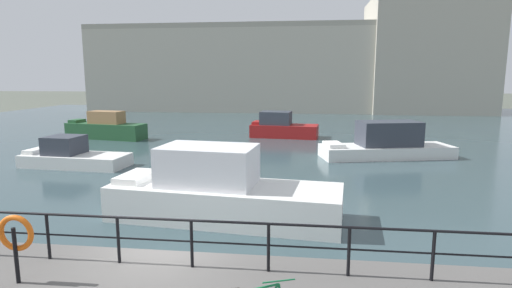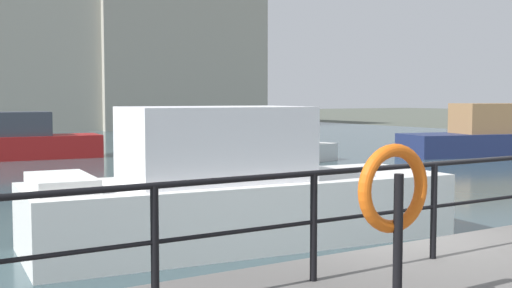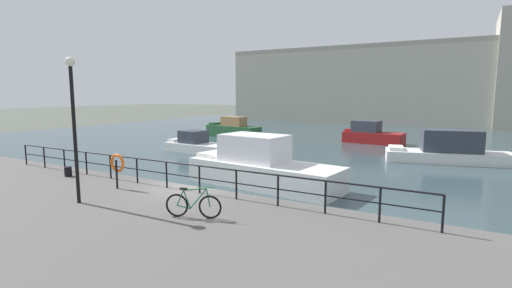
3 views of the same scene
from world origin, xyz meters
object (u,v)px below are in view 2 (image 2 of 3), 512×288
moored_blue_motorboat (33,140)px  moored_small_launch (235,193)px  harbor_building (7,55)px  moored_white_yacht (490,137)px  moored_harbor_tender (254,144)px  life_ring_stand (394,194)px

moored_blue_motorboat → moored_small_launch: bearing=93.2°
harbor_building → moored_white_yacht: size_ratio=6.06×
harbor_building → moored_blue_motorboat: bearing=-99.5°
moored_small_launch → moored_white_yacht: moored_small_launch is taller
harbor_building → moored_harbor_tender: bearing=-85.9°
harbor_building → moored_white_yacht: bearing=-68.4°
life_ring_stand → moored_small_launch: bearing=69.8°
moored_small_launch → moored_white_yacht: 23.02m
harbor_building → moored_small_launch: bearing=-96.8°
harbor_building → moored_small_launch: harbor_building is taller
moored_harbor_tender → life_ring_stand: (-10.80, -19.43, 1.18)m
moored_small_launch → life_ring_stand: 7.57m
life_ring_stand → harbor_building: bearing=81.4°
moored_harbor_tender → moored_small_launch: (-8.21, -12.39, 0.12)m
harbor_building → moored_small_launch: (-5.69, -48.00, -5.46)m
moored_small_launch → moored_blue_motorboat: size_ratio=1.48×
harbor_building → moored_blue_motorboat: harbor_building is taller
moored_harbor_tender → moored_white_yacht: bearing=156.8°
moored_white_yacht → life_ring_stand: size_ratio=6.70×
moored_blue_motorboat → life_ring_stand: bearing=88.6°
moored_blue_motorboat → moored_harbor_tender: bearing=138.1°
moored_harbor_tender → moored_white_yacht: moored_white_yacht is taller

